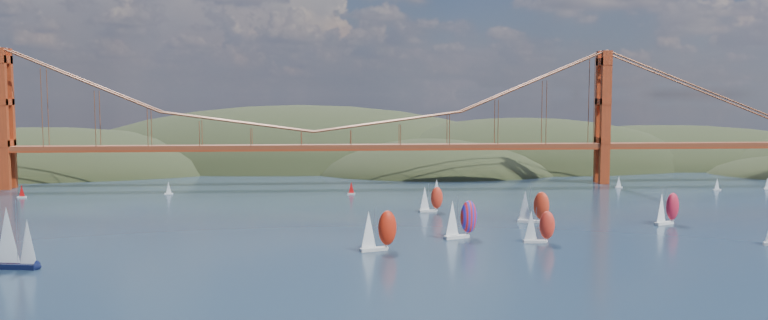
{
  "coord_description": "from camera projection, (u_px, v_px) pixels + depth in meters",
  "views": [
    {
      "loc": [
        4.42,
        -123.36,
        37.04
      ],
      "look_at": [
        21.38,
        90.0,
        18.26
      ],
      "focal_mm": 35.0,
      "sensor_mm": 36.0,
      "label": 1
    }
  ],
  "objects": [
    {
      "name": "headlands",
      "position": [
        400.0,
        186.0,
        406.38
      ],
      "size": [
        725.0,
        225.0,
        96.0
      ],
      "color": "black",
      "rests_on": "ground"
    },
    {
      "name": "distant_boat_6",
      "position": [
        767.0,
        183.0,
        292.39
      ],
      "size": [
        3.0,
        2.0,
        4.7
      ],
      "color": "silver",
      "rests_on": "ground"
    },
    {
      "name": "distant_boat_2",
      "position": [
        22.0,
        191.0,
        268.69
      ],
      "size": [
        3.0,
        2.0,
        4.7
      ],
      "color": "silver",
      "rests_on": "ground"
    },
    {
      "name": "racer_5",
      "position": [
        430.0,
        199.0,
        236.34
      ],
      "size": [
        7.96,
        4.06,
        8.94
      ],
      "rotation": [
        0.0,
        0.0,
        0.18
      ],
      "color": "silver",
      "rests_on": "ground"
    },
    {
      "name": "racer_rwb",
      "position": [
        460.0,
        218.0,
        193.01
      ],
      "size": [
        9.77,
        6.41,
        10.92
      ],
      "rotation": [
        0.0,
        0.0,
        0.36
      ],
      "color": "silver",
      "rests_on": "ground"
    },
    {
      "name": "distant_boat_9",
      "position": [
        351.0,
        188.0,
        277.91
      ],
      "size": [
        3.0,
        2.0,
        4.7
      ],
      "color": "silver",
      "rests_on": "ground"
    },
    {
      "name": "bridge",
      "position": [
        309.0,
        106.0,
        301.18
      ],
      "size": [
        552.0,
        12.0,
        55.0
      ],
      "color": "brown",
      "rests_on": "ground"
    },
    {
      "name": "sloop_navy",
      "position": [
        13.0,
        238.0,
        158.89
      ],
      "size": [
        9.91,
        6.18,
        14.83
      ],
      "rotation": [
        0.0,
        0.0,
        -0.18
      ],
      "color": "black",
      "rests_on": "ground"
    },
    {
      "name": "racer_3",
      "position": [
        533.0,
        206.0,
        216.25
      ],
      "size": [
        9.21,
        5.71,
        10.31
      ],
      "rotation": [
        0.0,
        0.0,
        -0.32
      ],
      "color": "white",
      "rests_on": "ground"
    },
    {
      "name": "racer_1",
      "position": [
        539.0,
        226.0,
        187.03
      ],
      "size": [
        7.91,
        3.28,
        9.04
      ],
      "rotation": [
        0.0,
        0.0,
        -0.05
      ],
      "color": "silver",
      "rests_on": "ground"
    },
    {
      "name": "distant_boat_8",
      "position": [
        437.0,
        185.0,
        286.02
      ],
      "size": [
        3.0,
        2.0,
        4.7
      ],
      "color": "silver",
      "rests_on": "ground"
    },
    {
      "name": "distant_boat_5",
      "position": [
        717.0,
        184.0,
        289.27
      ],
      "size": [
        3.0,
        2.0,
        4.7
      ],
      "color": "silver",
      "rests_on": "ground"
    },
    {
      "name": "racer_4",
      "position": [
        667.0,
        208.0,
        213.65
      ],
      "size": [
        9.04,
        6.37,
        10.13
      ],
      "rotation": [
        0.0,
        0.0,
        0.43
      ],
      "color": "silver",
      "rests_on": "ground"
    },
    {
      "name": "racer_0",
      "position": [
        378.0,
        229.0,
        177.55
      ],
      "size": [
        9.58,
        6.04,
        10.72
      ],
      "rotation": [
        0.0,
        0.0,
        0.33
      ],
      "color": "silver",
      "rests_on": "ground"
    },
    {
      "name": "distant_boat_4",
      "position": [
        619.0,
        182.0,
        297.16
      ],
      "size": [
        3.0,
        2.0,
        4.7
      ],
      "color": "silver",
      "rests_on": "ground"
    },
    {
      "name": "ground",
      "position": [
        300.0,
        316.0,
        125.39
      ],
      "size": [
        1200.0,
        1200.0,
        0.0
      ],
      "primitive_type": "plane",
      "color": "black",
      "rests_on": "ground"
    },
    {
      "name": "distant_boat_3",
      "position": [
        169.0,
        188.0,
        277.53
      ],
      "size": [
        3.0,
        2.0,
        4.7
      ],
      "color": "silver",
      "rests_on": "ground"
    }
  ]
}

